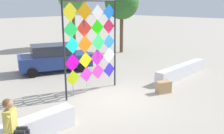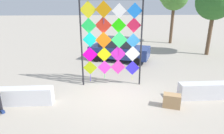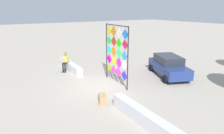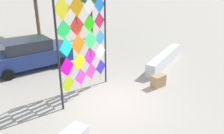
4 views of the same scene
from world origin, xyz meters
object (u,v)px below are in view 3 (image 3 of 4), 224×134
object	(u,v)px
seated_vendor	(65,60)
cardboard_box_large	(102,99)
kite_display_rack	(116,51)
parked_car	(168,66)

from	to	relation	value
seated_vendor	cardboard_box_large	xyz separation A→B (m)	(6.19, -0.17, -0.62)
kite_display_rack	parked_car	world-z (taller)	kite_display_rack
parked_car	cardboard_box_large	size ratio (longest dim) A/B	6.89
seated_vendor	cardboard_box_large	world-z (taller)	seated_vendor
seated_vendor	parked_car	bearing A→B (deg)	50.64
kite_display_rack	seated_vendor	world-z (taller)	kite_display_rack
parked_car	seated_vendor	bearing A→B (deg)	-129.36
seated_vendor	cardboard_box_large	bearing A→B (deg)	-1.56
kite_display_rack	parked_car	xyz separation A→B (m)	(0.74, 3.99, -1.38)
kite_display_rack	parked_car	bearing A→B (deg)	79.46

